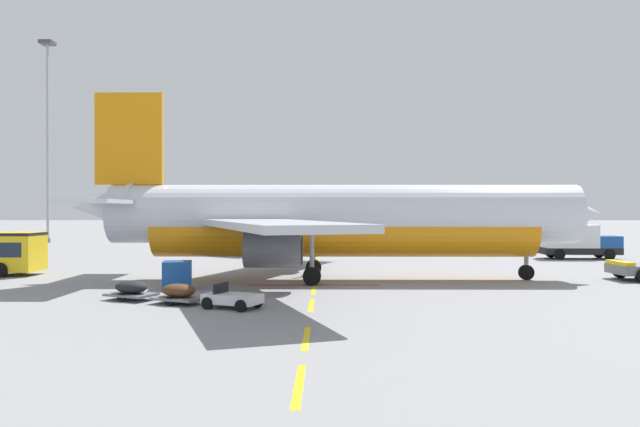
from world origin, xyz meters
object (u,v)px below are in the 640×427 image
fuel_service_truck (239,239)px  baggage_train (179,293)px  catering_truck (577,241)px  uld_cargo_container (177,275)px  airliner_foreground (334,219)px  apron_light_mast_near (48,119)px

fuel_service_truck → baggage_train: size_ratio=0.84×
catering_truck → baggage_train: bearing=-138.4°
baggage_train → uld_cargo_container: bearing=105.0°
airliner_foreground → catering_truck: airliner_foreground is taller
baggage_train → apron_light_mast_near: apron_light_mast_near is taller
airliner_foreground → fuel_service_truck: size_ratio=4.88×
baggage_train → uld_cargo_container: 5.77m
catering_truck → uld_cargo_container: 38.54m
catering_truck → baggage_train: catering_truck is taller
fuel_service_truck → baggage_train: 31.30m
apron_light_mast_near → baggage_train: bearing=-59.6°
airliner_foreground → apron_light_mast_near: size_ratio=1.24×
fuel_service_truck → baggage_train: bearing=-87.0°
airliner_foreground → apron_light_mast_near: (-39.05, 43.45, 13.14)m
catering_truck → apron_light_mast_near: 69.05m
airliner_foreground → fuel_service_truck: (-9.33, 21.16, -2.30)m
catering_truck → apron_light_mast_near: (-61.88, 26.47, 15.44)m
baggage_train → apron_light_mast_near: bearing=120.4°
fuel_service_truck → apron_light_mast_near: size_ratio=0.25×
uld_cargo_container → airliner_foreground: bearing=26.2°
catering_truck → baggage_train: (-30.50, -27.05, -1.12)m
fuel_service_truck → apron_light_mast_near: (-29.73, 22.29, 15.44)m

